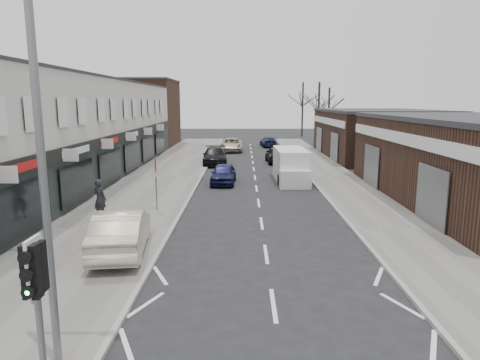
{
  "coord_description": "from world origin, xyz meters",
  "views": [
    {
      "loc": [
        -0.82,
        -8.89,
        5.48
      ],
      "look_at": [
        -0.96,
        6.82,
        2.6
      ],
      "focal_mm": 32.0,
      "sensor_mm": 36.0,
      "label": 1
    }
  ],
  "objects_px": {
    "sedan_on_pavement": "(121,231)",
    "parked_car_left_c": "(232,145)",
    "parked_car_left_a": "(223,174)",
    "parked_car_right_a": "(294,166)",
    "traffic_light": "(36,283)",
    "parked_car_right_b": "(277,154)",
    "pedestrian": "(100,199)",
    "street_lamp": "(50,148)",
    "parked_car_left_b": "(215,156)",
    "warning_sign": "(156,169)",
    "parked_car_right_c": "(268,142)",
    "white_van": "(291,166)"
  },
  "relations": [
    {
      "from": "traffic_light",
      "to": "sedan_on_pavement",
      "type": "distance_m",
      "value": 8.08
    },
    {
      "from": "street_lamp",
      "to": "parked_car_right_c",
      "type": "height_order",
      "value": "street_lamp"
    },
    {
      "from": "parked_car_left_b",
      "to": "white_van",
      "type": "bearing_deg",
      "value": -57.55
    },
    {
      "from": "parked_car_right_c",
      "to": "sedan_on_pavement",
      "type": "bearing_deg",
      "value": 73.82
    },
    {
      "from": "parked_car_right_a",
      "to": "parked_car_right_c",
      "type": "bearing_deg",
      "value": -91.54
    },
    {
      "from": "warning_sign",
      "to": "white_van",
      "type": "bearing_deg",
      "value": 48.67
    },
    {
      "from": "traffic_light",
      "to": "pedestrian",
      "type": "xyz_separation_m",
      "value": [
        -3.09,
        12.35,
        -1.36
      ]
    },
    {
      "from": "parked_car_left_a",
      "to": "parked_car_right_a",
      "type": "height_order",
      "value": "parked_car_right_a"
    },
    {
      "from": "white_van",
      "to": "pedestrian",
      "type": "bearing_deg",
      "value": -135.42
    },
    {
      "from": "sedan_on_pavement",
      "to": "pedestrian",
      "type": "xyz_separation_m",
      "value": [
        -2.26,
        4.46,
        0.15
      ]
    },
    {
      "from": "parked_car_right_a",
      "to": "parked_car_right_b",
      "type": "distance_m",
      "value": 6.78
    },
    {
      "from": "parked_car_right_c",
      "to": "street_lamp",
      "type": "bearing_deg",
      "value": 76.33
    },
    {
      "from": "parked_car_right_c",
      "to": "warning_sign",
      "type": "bearing_deg",
      "value": 71.88
    },
    {
      "from": "parked_car_left_b",
      "to": "parked_car_right_c",
      "type": "xyz_separation_m",
      "value": [
        5.6,
        15.15,
        -0.13
      ]
    },
    {
      "from": "pedestrian",
      "to": "parked_car_right_a",
      "type": "xyz_separation_m",
      "value": [
        10.43,
        12.67,
        -0.35
      ]
    },
    {
      "from": "traffic_light",
      "to": "pedestrian",
      "type": "distance_m",
      "value": 12.81
    },
    {
      "from": "parked_car_left_a",
      "to": "parked_car_left_c",
      "type": "distance_m",
      "value": 19.18
    },
    {
      "from": "sedan_on_pavement",
      "to": "parked_car_left_a",
      "type": "distance_m",
      "value": 14.13
    },
    {
      "from": "traffic_light",
      "to": "parked_car_left_c",
      "type": "xyz_separation_m",
      "value": [
        2.2,
        40.88,
        -1.68
      ]
    },
    {
      "from": "parked_car_left_b",
      "to": "pedestrian",
      "type": "bearing_deg",
      "value": -106.29
    },
    {
      "from": "street_lamp",
      "to": "traffic_light",
      "type": "bearing_deg",
      "value": -84.12
    },
    {
      "from": "warning_sign",
      "to": "sedan_on_pavement",
      "type": "height_order",
      "value": "warning_sign"
    },
    {
      "from": "white_van",
      "to": "parked_car_right_b",
      "type": "relative_size",
      "value": 1.27
    },
    {
      "from": "street_lamp",
      "to": "parked_car_right_a",
      "type": "bearing_deg",
      "value": 72.59
    },
    {
      "from": "warning_sign",
      "to": "parked_car_left_b",
      "type": "xyz_separation_m",
      "value": [
        1.76,
        16.71,
        -1.46
      ]
    },
    {
      "from": "white_van",
      "to": "parked_car_right_a",
      "type": "bearing_deg",
      "value": 77.16
    },
    {
      "from": "pedestrian",
      "to": "parked_car_left_a",
      "type": "distance_m",
      "value": 10.74
    },
    {
      "from": "street_lamp",
      "to": "sedan_on_pavement",
      "type": "height_order",
      "value": "street_lamp"
    },
    {
      "from": "pedestrian",
      "to": "parked_car_left_a",
      "type": "height_order",
      "value": "pedestrian"
    },
    {
      "from": "street_lamp",
      "to": "pedestrian",
      "type": "xyz_separation_m",
      "value": [
        -2.96,
        11.14,
        -3.56
      ]
    },
    {
      "from": "pedestrian",
      "to": "parked_car_left_a",
      "type": "bearing_deg",
      "value": -95.64
    },
    {
      "from": "pedestrian",
      "to": "parked_car_right_a",
      "type": "bearing_deg",
      "value": -105.59
    },
    {
      "from": "parked_car_left_a",
      "to": "parked_car_right_b",
      "type": "relative_size",
      "value": 0.86
    },
    {
      "from": "pedestrian",
      "to": "parked_car_right_c",
      "type": "xyz_separation_m",
      "value": [
        9.69,
        33.51,
        -0.44
      ]
    },
    {
      "from": "street_lamp",
      "to": "parked_car_left_a",
      "type": "height_order",
      "value": "street_lamp"
    },
    {
      "from": "street_lamp",
      "to": "parked_car_right_b",
      "type": "height_order",
      "value": "street_lamp"
    },
    {
      "from": "parked_car_left_b",
      "to": "parked_car_right_c",
      "type": "height_order",
      "value": "parked_car_left_b"
    },
    {
      "from": "pedestrian",
      "to": "parked_car_left_b",
      "type": "bearing_deg",
      "value": -78.67
    },
    {
      "from": "parked_car_left_c",
      "to": "parked_car_right_c",
      "type": "xyz_separation_m",
      "value": [
        4.4,
        4.99,
        -0.12
      ]
    },
    {
      "from": "street_lamp",
      "to": "white_van",
      "type": "bearing_deg",
      "value": 71.95
    },
    {
      "from": "traffic_light",
      "to": "parked_car_left_b",
      "type": "xyz_separation_m",
      "value": [
        1.0,
        30.72,
        -1.67
      ]
    },
    {
      "from": "parked_car_left_c",
      "to": "parked_car_left_b",
      "type": "bearing_deg",
      "value": -97.62
    },
    {
      "from": "street_lamp",
      "to": "pedestrian",
      "type": "height_order",
      "value": "street_lamp"
    },
    {
      "from": "sedan_on_pavement",
      "to": "parked_car_right_a",
      "type": "height_order",
      "value": "sedan_on_pavement"
    },
    {
      "from": "sedan_on_pavement",
      "to": "parked_car_left_c",
      "type": "relative_size",
      "value": 0.9
    },
    {
      "from": "parked_car_right_b",
      "to": "parked_car_right_c",
      "type": "height_order",
      "value": "parked_car_right_b"
    },
    {
      "from": "parked_car_left_c",
      "to": "parked_car_right_a",
      "type": "height_order",
      "value": "parked_car_left_c"
    },
    {
      "from": "traffic_light",
      "to": "parked_car_right_b",
      "type": "distance_m",
      "value": 32.48
    },
    {
      "from": "warning_sign",
      "to": "white_van",
      "type": "relative_size",
      "value": 0.46
    },
    {
      "from": "parked_car_left_b",
      "to": "parked_car_right_a",
      "type": "xyz_separation_m",
      "value": [
        6.34,
        -5.7,
        -0.04
      ]
    }
  ]
}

